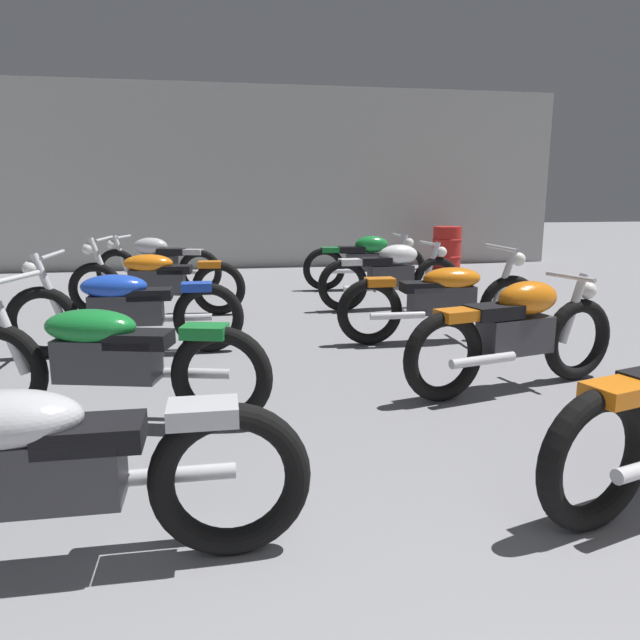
{
  "coord_description": "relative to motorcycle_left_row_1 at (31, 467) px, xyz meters",
  "views": [
    {
      "loc": [
        -0.8,
        0.31,
        1.49
      ],
      "look_at": [
        0.0,
        4.72,
        0.55
      ],
      "focal_mm": 33.77,
      "sensor_mm": 36.0,
      "label": 1
    }
  ],
  "objects": [
    {
      "name": "motorcycle_left_row_3",
      "position": [
        -0.09,
        3.41,
        0.0
      ],
      "size": [
        2.17,
        0.68,
        0.97
      ],
      "color": "black",
      "rests_on": "ground"
    },
    {
      "name": "back_wall",
      "position": [
        1.52,
        10.21,
        1.35
      ],
      "size": [
        13.05,
        0.24,
        3.6
      ],
      "primitive_type": "cube",
      "color": "#B2B2AD",
      "rests_on": "ground"
    },
    {
      "name": "motorcycle_right_row_5",
      "position": [
        3.12,
        6.86,
        0.01
      ],
      "size": [
        1.97,
        0.48,
        0.88
      ],
      "color": "black",
      "rests_on": "ground"
    },
    {
      "name": "motorcycle_left_row_5",
      "position": [
        -0.09,
        7.08,
        0.01
      ],
      "size": [
        1.93,
        0.69,
        0.88
      ],
      "color": "black",
      "rests_on": "ground"
    },
    {
      "name": "motorcycle_right_row_2",
      "position": [
        2.99,
        1.8,
        0.01
      ],
      "size": [
        1.94,
        0.67,
        0.88
      ],
      "color": "black",
      "rests_on": "ground"
    },
    {
      "name": "oil_drum",
      "position": [
        5.4,
        9.16,
        -0.03
      ],
      "size": [
        0.59,
        0.59,
        0.85
      ],
      "color": "red",
      "rests_on": "ground"
    },
    {
      "name": "motorcycle_left_row_4",
      "position": [
        0.04,
        5.3,
        0.0
      ],
      "size": [
        2.17,
        0.68,
        0.97
      ],
      "color": "black",
      "rests_on": "ground"
    },
    {
      "name": "motorcycle_right_row_4",
      "position": [
        3.04,
        5.2,
        0.01
      ],
      "size": [
        1.97,
        0.48,
        0.88
      ],
      "color": "black",
      "rests_on": "ground"
    },
    {
      "name": "motorcycle_right_row_3",
      "position": [
        3.02,
        3.37,
        0.0
      ],
      "size": [
        2.17,
        0.68,
        0.97
      ],
      "color": "black",
      "rests_on": "ground"
    },
    {
      "name": "motorcycle_left_row_1",
      "position": [
        0.0,
        0.0,
        0.0
      ],
      "size": [
        2.17,
        0.68,
        0.97
      ],
      "color": "black",
      "rests_on": "ground"
    },
    {
      "name": "motorcycle_left_row_2",
      "position": [
        0.02,
        1.64,
        0.0
      ],
      "size": [
        2.13,
        0.82,
        0.97
      ],
      "color": "black",
      "rests_on": "ground"
    }
  ]
}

